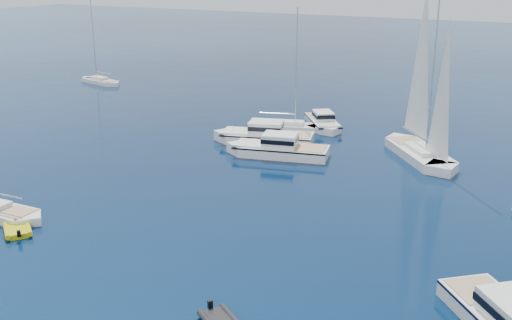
# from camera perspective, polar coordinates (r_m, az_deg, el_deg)

# --- Properties ---
(motor_cruiser_centre) EXTENTS (11.41, 5.97, 2.87)m
(motor_cruiser_centre) POSITION_cam_1_polar(r_m,az_deg,el_deg) (59.71, 2.04, 0.40)
(motor_cruiser_centre) COLOR white
(motor_cruiser_centre) RESTS_ON ground
(motor_cruiser_distant) EXTENTS (11.88, 6.72, 2.98)m
(motor_cruiser_distant) POSITION_cam_1_polar(r_m,az_deg,el_deg) (64.09, 0.74, 1.64)
(motor_cruiser_distant) COLOR white
(motor_cruiser_distant) RESTS_ON ground
(motor_cruiser_horizon) EXTENTS (7.51, 8.75, 2.33)m
(motor_cruiser_horizon) POSITION_cam_1_polar(r_m,az_deg,el_deg) (70.69, 6.32, 3.08)
(motor_cruiser_horizon) COLOR silver
(motor_cruiser_horizon) RESTS_ON ground
(sailboat_centre) EXTENTS (9.89, 5.25, 14.09)m
(sailboat_centre) POSITION_cam_1_polar(r_m,az_deg,el_deg) (69.32, 2.89, 2.87)
(sailboat_centre) COLOR white
(sailboat_centre) RESTS_ON ground
(sailboat_sails_r) EXTENTS (10.97, 12.26, 19.25)m
(sailboat_sails_r) POSITION_cam_1_polar(r_m,az_deg,el_deg) (61.09, 15.03, 0.19)
(sailboat_sails_r) COLOR silver
(sailboat_sails_r) RESTS_ON ground
(sailboat_far_l) EXTENTS (9.68, 4.34, 13.78)m
(sailboat_far_l) POSITION_cam_1_polar(r_m,az_deg,el_deg) (99.91, -14.36, 6.98)
(sailboat_far_l) COLOR silver
(sailboat_far_l) RESTS_ON ground
(tender_yellow) EXTENTS (4.43, 4.01, 0.95)m
(tender_yellow) POSITION_cam_1_polar(r_m,az_deg,el_deg) (46.47, -21.48, -6.11)
(tender_yellow) COLOR #CABF0B
(tender_yellow) RESTS_ON ground
(tender_grey_far) EXTENTS (4.18, 3.34, 0.95)m
(tender_grey_far) POSITION_cam_1_polar(r_m,az_deg,el_deg) (71.66, 1.28, 3.39)
(tender_grey_far) COLOR black
(tender_grey_far) RESTS_ON ground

